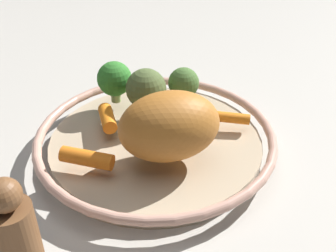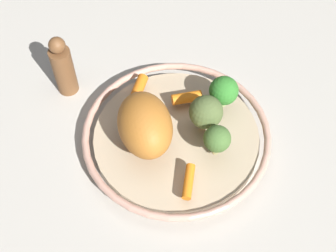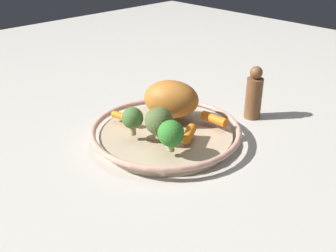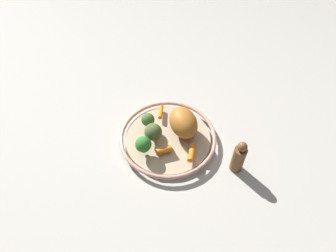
# 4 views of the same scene
# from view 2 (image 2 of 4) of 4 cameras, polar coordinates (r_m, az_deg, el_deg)

# --- Properties ---
(ground_plane) EXTENTS (2.56, 2.56, 0.00)m
(ground_plane) POSITION_cam_2_polar(r_m,az_deg,el_deg) (0.82, 1.05, -2.02)
(ground_plane) COLOR #B7B2A8
(serving_bowl) EXTENTS (0.34, 0.34, 0.03)m
(serving_bowl) POSITION_cam_2_polar(r_m,az_deg,el_deg) (0.81, 1.07, -1.31)
(serving_bowl) COLOR tan
(serving_bowl) RESTS_ON ground_plane
(roast_chicken_piece) EXTENTS (0.14, 0.16, 0.09)m
(roast_chicken_piece) POSITION_cam_2_polar(r_m,az_deg,el_deg) (0.75, -2.96, 0.16)
(roast_chicken_piece) COLOR #B26927
(roast_chicken_piece) RESTS_ON serving_bowl
(baby_carrot_near_rim) EXTENTS (0.02, 0.06, 0.02)m
(baby_carrot_near_rim) POSITION_cam_2_polar(r_m,az_deg,el_deg) (0.73, 2.64, -7.07)
(baby_carrot_near_rim) COLOR orange
(baby_carrot_near_rim) RESTS_ON serving_bowl
(baby_carrot_left) EXTENTS (0.06, 0.04, 0.02)m
(baby_carrot_left) POSITION_cam_2_polar(r_m,az_deg,el_deg) (0.82, 2.41, 3.63)
(baby_carrot_left) COLOR orange
(baby_carrot_left) RESTS_ON serving_bowl
(baby_carrot_right) EXTENTS (0.02, 0.07, 0.02)m
(baby_carrot_right) POSITION_cam_2_polar(r_m,az_deg,el_deg) (0.84, -3.87, 4.54)
(baby_carrot_right) COLOR orange
(baby_carrot_right) RESTS_ON serving_bowl
(broccoli_floret_edge) EXTENTS (0.06, 0.06, 0.07)m
(broccoli_floret_edge) POSITION_cam_2_polar(r_m,az_deg,el_deg) (0.77, 4.86, 1.76)
(broccoli_floret_edge) COLOR tan
(broccoli_floret_edge) RESTS_ON serving_bowl
(broccoli_floret_large) EXTENTS (0.05, 0.05, 0.07)m
(broccoli_floret_large) POSITION_cam_2_polar(r_m,az_deg,el_deg) (0.80, 7.11, 4.46)
(broccoli_floret_large) COLOR #95AB66
(broccoli_floret_large) RESTS_ON serving_bowl
(broccoli_floret_mid) EXTENTS (0.05, 0.05, 0.06)m
(broccoli_floret_mid) POSITION_cam_2_polar(r_m,az_deg,el_deg) (0.74, 6.28, -1.67)
(broccoli_floret_mid) COLOR tan
(broccoli_floret_mid) RESTS_ON serving_bowl
(pepper_mill) EXTENTS (0.04, 0.04, 0.13)m
(pepper_mill) POSITION_cam_2_polar(r_m,az_deg,el_deg) (0.87, -13.22, 7.28)
(pepper_mill) COLOR brown
(pepper_mill) RESTS_ON ground_plane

